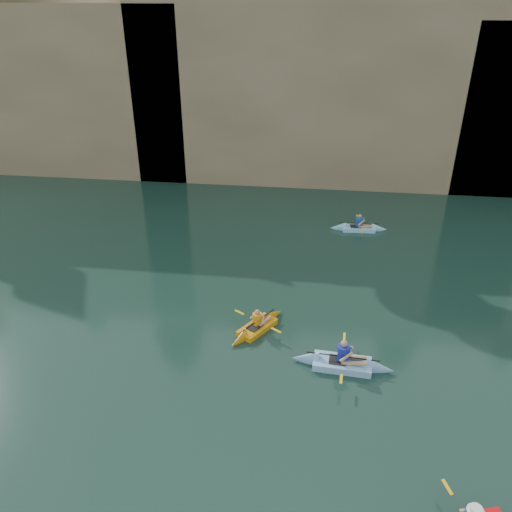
# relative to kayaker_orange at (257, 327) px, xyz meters

# --- Properties ---
(ground) EXTENTS (160.00, 160.00, 0.00)m
(ground) POSITION_rel_kayaker_orange_xyz_m (0.61, -6.67, -0.13)
(ground) COLOR black
(ground) RESTS_ON ground
(cliff) EXTENTS (70.00, 16.00, 12.00)m
(cliff) POSITION_rel_kayaker_orange_xyz_m (0.61, 23.33, 5.87)
(cliff) COLOR tan
(cliff) RESTS_ON ground
(cliff_slab_center) EXTENTS (24.00, 2.40, 11.40)m
(cliff_slab_center) POSITION_rel_kayaker_orange_xyz_m (2.61, 15.93, 5.57)
(cliff_slab_center) COLOR #95775A
(cliff_slab_center) RESTS_ON ground
(sea_cave_west) EXTENTS (4.50, 1.00, 4.00)m
(sea_cave_west) POSITION_rel_kayaker_orange_xyz_m (-17.39, 15.28, 1.87)
(sea_cave_west) COLOR black
(sea_cave_west) RESTS_ON ground
(sea_cave_center) EXTENTS (3.50, 1.00, 3.20)m
(sea_cave_center) POSITION_rel_kayaker_orange_xyz_m (-3.39, 15.28, 1.47)
(sea_cave_center) COLOR black
(sea_cave_center) RESTS_ON ground
(sea_cave_east) EXTENTS (5.00, 1.00, 4.50)m
(sea_cave_east) POSITION_rel_kayaker_orange_xyz_m (10.61, 15.28, 2.12)
(sea_cave_east) COLOR black
(sea_cave_east) RESTS_ON ground
(kayaker_orange) EXTENTS (2.05, 2.69, 1.06)m
(kayaker_orange) POSITION_rel_kayaker_orange_xyz_m (0.00, 0.00, 0.00)
(kayaker_orange) COLOR orange
(kayaker_orange) RESTS_ON ground
(kayaker_ltblue_near) EXTENTS (3.34, 2.55, 1.30)m
(kayaker_ltblue_near) POSITION_rel_kayaker_orange_xyz_m (2.97, -1.65, 0.03)
(kayaker_ltblue_near) COLOR #8AB5E7
(kayaker_ltblue_near) RESTS_ON ground
(kayaker_ltblue_mid) EXTENTS (2.90, 2.18, 1.09)m
(kayaker_ltblue_mid) POSITION_rel_kayaker_orange_xyz_m (4.04, 9.01, 0.00)
(kayaker_ltblue_mid) COLOR #8DC8EC
(kayaker_ltblue_mid) RESTS_ON ground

